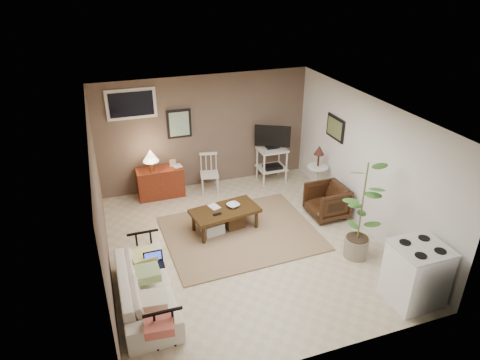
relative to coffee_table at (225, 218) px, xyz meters
name	(u,v)px	position (x,y,z in m)	size (l,w,h in m)	color
floor	(245,245)	(0.19, -0.56, -0.25)	(5.00, 5.00, 0.00)	#C1B293
art_back	(179,124)	(-0.36, 1.92, 1.20)	(0.50, 0.03, 0.60)	black
art_right	(335,128)	(2.42, 0.49, 1.27)	(0.03, 0.60, 0.45)	black
window	(131,104)	(-1.26, 1.92, 1.70)	(0.96, 0.03, 0.60)	silver
rug	(241,233)	(0.23, -0.21, -0.24)	(2.65, 2.12, 0.03)	#987F58
coffee_table	(225,218)	(0.00, 0.00, 0.00)	(1.28, 0.80, 0.46)	#3C2810
sofa	(145,283)	(-1.61, -1.44, 0.11)	(1.85, 0.54, 0.72)	beige
sofa_pillows	(150,287)	(-1.56, -1.65, 0.19)	(0.36, 1.76, 0.12)	beige
sofa_end_rails	(153,284)	(-1.50, -1.44, 0.06)	(0.50, 1.85, 0.62)	black
laptop	(154,261)	(-1.43, -1.12, 0.21)	(0.28, 0.21, 0.19)	black
red_console	(160,180)	(-0.88, 1.67, 0.12)	(0.94, 0.42, 1.09)	maroon
spindle_chair	(209,174)	(0.15, 1.56, 0.13)	(0.44, 0.44, 0.82)	silver
tv_stand	(272,152)	(1.58, 1.58, 0.43)	(0.70, 0.50, 1.29)	silver
side_table	(318,165)	(2.18, 0.62, 0.45)	(0.42, 0.42, 1.13)	silver
armchair	(327,200)	(1.99, -0.16, 0.09)	(0.68, 0.63, 0.70)	#321B0D
potted_plant	(362,208)	(1.82, -1.45, 0.67)	(0.43, 0.43, 1.73)	gray
stove	(416,274)	(2.02, -2.61, 0.21)	(0.71, 0.66, 0.93)	white
bowl	(233,201)	(0.18, 0.05, 0.29)	(0.22, 0.05, 0.22)	#3C2810
book_table	(210,203)	(-0.23, 0.12, 0.29)	(0.16, 0.02, 0.22)	#3C2810
book_console	(173,162)	(-0.58, 1.65, 0.48)	(0.17, 0.02, 0.22)	#3C2810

